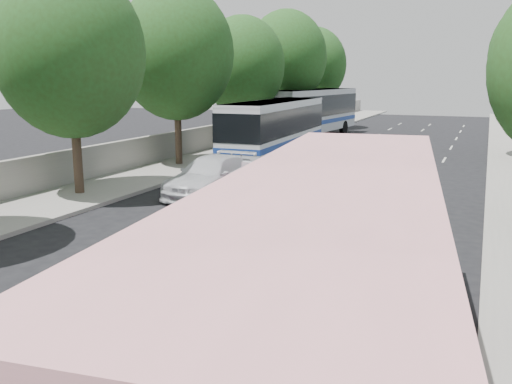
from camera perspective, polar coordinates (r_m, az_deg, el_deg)
The scene contains 14 objects.
ground at distance 13.34m, azimuth -7.05°, elevation -8.65°, with size 120.00×120.00×0.00m, color black.
sidewalk_left at distance 34.46m, azimuth -2.64°, elevation 4.31°, with size 4.00×90.00×0.15m, color #9E998E.
low_wall at distance 35.18m, azimuth -5.31°, elevation 5.78°, with size 0.30×90.00×1.50m, color #9E998E.
tree_left_b at distance 22.32m, azimuth -18.96°, elevation 14.29°, with size 5.70×5.70×8.88m.
tree_left_c at distance 28.92m, azimuth -8.37°, elevation 14.74°, with size 6.00×6.00×9.35m.
tree_left_d at distance 35.93m, azimuth -1.38°, elevation 13.52°, with size 5.52×5.52×8.60m.
tree_left_e at distance 43.33m, azimuth 3.27°, elevation 14.30°, with size 6.30×6.30×9.82m.
tree_left_f at distance 50.97m, azimuth 6.20°, elevation 13.42°, with size 5.88×5.88×9.16m.
pink_bus at distance 7.70m, azimuth 7.93°, elevation -7.54°, with size 4.02×10.96×3.42m.
pink_taxi at distance 19.33m, azimuth -0.68°, elevation 0.36°, with size 1.85×4.59×1.56m, color #ED1474.
white_pickup at distance 21.98m, azimuth -4.80°, elevation 1.68°, with size 2.14×5.25×1.52m, color silver.
tour_coach_front at distance 30.80m, azimuth 2.07°, elevation 7.07°, with size 2.83×11.40×3.39m.
tour_coach_rear at distance 42.64m, azimuth 5.89°, elevation 8.68°, with size 4.07×12.76×3.75m.
taxi_roof_sign at distance 19.18m, azimuth -0.69°, elevation 2.91°, with size 0.55×0.18×0.18m, color silver.
Camera 1 is at (6.35, -10.76, 4.69)m, focal length 38.00 mm.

